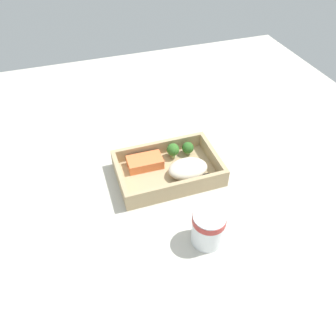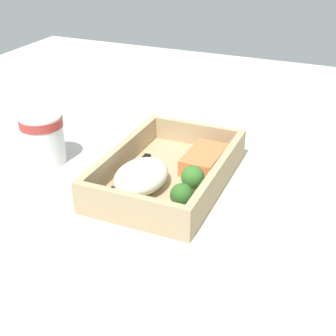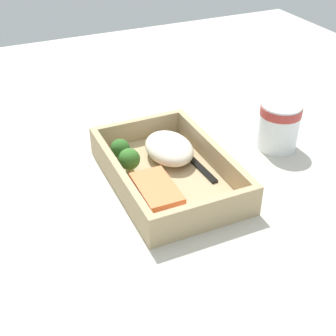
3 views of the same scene
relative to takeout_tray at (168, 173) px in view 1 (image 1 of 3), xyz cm
name	(u,v)px [view 1 (image 1 of 3)]	position (x,y,z in cm)	size (l,w,h in cm)	color
ground_plane	(168,177)	(0.00, 0.00, -1.60)	(160.00, 160.00, 2.00)	beige
takeout_tray	(168,173)	(0.00, 0.00, 0.00)	(28.10, 18.46, 1.20)	tan
tray_rim	(168,167)	(0.00, 0.00, 2.66)	(28.10, 18.46, 4.12)	tan
salmon_fillet	(145,162)	(-5.38, 4.40, 1.99)	(9.79, 5.62, 2.77)	#F57640
mashed_potatoes	(188,169)	(4.95, -2.47, 2.59)	(11.00, 7.99, 3.99)	beige
broccoli_floret_1	(188,148)	(7.97, 5.57, 2.79)	(3.44, 3.44, 4.00)	#8AA25F
broccoli_floret_2	(173,150)	(3.37, 5.57, 3.27)	(3.65, 3.65, 4.62)	#87A768
fork	(188,182)	(3.69, -5.70, 0.82)	(15.86, 2.43, 0.44)	black
paper_cup	(208,227)	(1.74, -23.29, 4.37)	(7.56, 7.56, 8.90)	white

